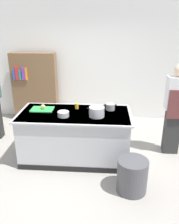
# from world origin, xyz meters

# --- Properties ---
(ground_plane) EXTENTS (10.00, 10.00, 0.00)m
(ground_plane) POSITION_xyz_m (0.00, 0.00, 0.00)
(ground_plane) COLOR #9E9991
(back_wall) EXTENTS (6.40, 0.12, 3.00)m
(back_wall) POSITION_xyz_m (0.00, 2.10, 1.50)
(back_wall) COLOR white
(back_wall) RESTS_ON ground_plane
(counter_island) EXTENTS (1.98, 0.98, 0.90)m
(counter_island) POSITION_xyz_m (0.00, -0.00, 0.47)
(counter_island) COLOR #B7BABF
(counter_island) RESTS_ON ground_plane
(cutting_board) EXTENTS (0.40, 0.28, 0.02)m
(cutting_board) POSITION_xyz_m (-0.61, 0.12, 0.91)
(cutting_board) COLOR green
(cutting_board) RESTS_ON counter_island
(onion) EXTENTS (0.09, 0.09, 0.09)m
(onion) POSITION_xyz_m (-0.59, 0.12, 0.96)
(onion) COLOR tan
(onion) RESTS_ON cutting_board
(stock_pot) EXTENTS (0.33, 0.26, 0.17)m
(stock_pot) POSITION_xyz_m (0.39, -0.12, 0.98)
(stock_pot) COLOR #B7BABF
(stock_pot) RESTS_ON counter_island
(sauce_pan) EXTENTS (0.23, 0.16, 0.11)m
(sauce_pan) POSITION_xyz_m (0.63, 0.21, 0.96)
(sauce_pan) COLOR #99999E
(sauce_pan) RESTS_ON counter_island
(mixing_bowl) EXTENTS (0.19, 0.19, 0.09)m
(mixing_bowl) POSITION_xyz_m (-0.17, -0.16, 0.94)
(mixing_bowl) COLOR #B7BABF
(mixing_bowl) RESTS_ON counter_island
(juice_cup) EXTENTS (0.07, 0.07, 0.10)m
(juice_cup) POSITION_xyz_m (0.01, 0.23, 0.95)
(juice_cup) COLOR yellow
(juice_cup) RESTS_ON counter_island
(trash_bin) EXTENTS (0.46, 0.46, 0.52)m
(trash_bin) POSITION_xyz_m (0.96, -0.84, 0.26)
(trash_bin) COLOR #4C4C51
(trash_bin) RESTS_ON ground_plane
(person_chef) EXTENTS (0.38, 0.25, 1.72)m
(person_chef) POSITION_xyz_m (1.82, 0.35, 0.91)
(person_chef) COLOR #2F2F2F
(person_chef) RESTS_ON ground_plane
(bookshelf) EXTENTS (1.10, 0.31, 1.70)m
(bookshelf) POSITION_xyz_m (-1.24, 1.80, 0.85)
(bookshelf) COLOR brown
(bookshelf) RESTS_ON ground_plane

